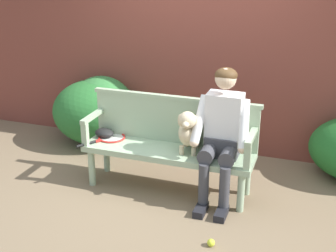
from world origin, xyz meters
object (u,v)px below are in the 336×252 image
at_px(garden_bench, 168,155).
at_px(tennis_racket, 110,138).
at_px(tennis_ball, 211,243).
at_px(person_seated, 222,131).
at_px(baseball_glove, 104,133).
at_px(dog_on_bench, 189,131).

bearing_deg(garden_bench, tennis_racket, 176.03).
distance_m(tennis_racket, tennis_ball, 1.64).
bearing_deg(garden_bench, person_seated, -0.82).
distance_m(garden_bench, tennis_racket, 0.68).
bearing_deg(baseball_glove, dog_on_bench, 12.99).
xyz_separation_m(garden_bench, tennis_ball, (0.66, -0.80, -0.36)).
relative_size(garden_bench, baseball_glove, 7.89).
bearing_deg(tennis_ball, dog_on_bench, 119.14).
distance_m(dog_on_bench, tennis_racket, 0.92).
height_order(garden_bench, baseball_glove, baseball_glove).
xyz_separation_m(person_seated, dog_on_bench, (-0.33, 0.00, -0.04)).
bearing_deg(tennis_racket, dog_on_bench, -3.28).
height_order(tennis_racket, baseball_glove, baseball_glove).
relative_size(garden_bench, dog_on_bench, 3.70).
relative_size(person_seated, dog_on_bench, 2.83).
relative_size(dog_on_bench, tennis_ball, 7.10).
bearing_deg(person_seated, tennis_ball, -81.44).
bearing_deg(person_seated, tennis_racket, 177.43).
bearing_deg(tennis_racket, person_seated, -2.57).
height_order(dog_on_bench, tennis_ball, dog_on_bench).
height_order(garden_bench, dog_on_bench, dog_on_bench).
xyz_separation_m(tennis_racket, tennis_ball, (1.34, -0.85, -0.43)).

